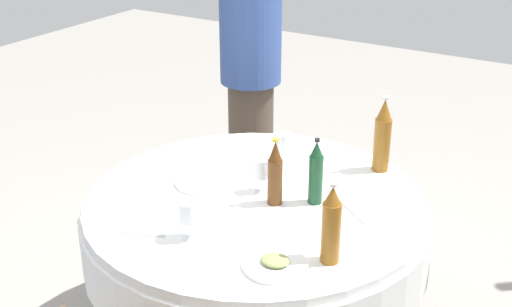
{
  "coord_description": "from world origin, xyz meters",
  "views": [
    {
      "loc": [
        1.25,
        -2.05,
        2.02
      ],
      "look_at": [
        0.0,
        0.0,
        0.94
      ],
      "focal_mm": 47.73,
      "sensor_mm": 36.0,
      "label": 1
    }
  ],
  "objects": [
    {
      "name": "wine_glass_inner",
      "position": [
        -0.05,
        -0.38,
        0.84
      ],
      "size": [
        0.08,
        0.08,
        0.15
      ],
      "color": "white",
      "rests_on": "dining_table"
    },
    {
      "name": "plate_east",
      "position": [
        0.31,
        -0.38,
        0.75
      ],
      "size": [
        0.22,
        0.22,
        0.04
      ],
      "color": "white",
      "rests_on": "dining_table"
    },
    {
      "name": "plate_left",
      "position": [
        -0.26,
        -0.0,
        0.75
      ],
      "size": [
        0.24,
        0.24,
        0.02
      ],
      "color": "white",
      "rests_on": "dining_table"
    },
    {
      "name": "person_south",
      "position": [
        -0.67,
        1.05,
        0.82
      ],
      "size": [
        0.34,
        0.34,
        1.56
      ],
      "rotation": [
        0.0,
        0.0,
        0.57
      ],
      "color": "#4C3F33",
      "rests_on": "ground_plane"
    },
    {
      "name": "knife_near",
      "position": [
        0.38,
        0.09,
        0.74
      ],
      "size": [
        0.16,
        0.12,
        0.0
      ],
      "primitive_type": "cube",
      "rotation": [
        0.0,
        0.0,
        2.52
      ],
      "color": "silver",
      "rests_on": "dining_table"
    },
    {
      "name": "wine_glass_mid",
      "position": [
        -0.06,
        0.31,
        0.85
      ],
      "size": [
        0.07,
        0.07,
        0.16
      ],
      "color": "white",
      "rests_on": "dining_table"
    },
    {
      "name": "knife_north",
      "position": [
        -0.21,
        -0.45,
        0.74
      ],
      "size": [
        0.17,
        0.08,
        0.0
      ],
      "primitive_type": "cube",
      "rotation": [
        0.0,
        0.0,
        0.36
      ],
      "color": "silver",
      "rests_on": "dining_table"
    },
    {
      "name": "bottle_amber_north",
      "position": [
        0.45,
        -0.25,
        0.88
      ],
      "size": [
        0.07,
        0.07,
        0.3
      ],
      "color": "#8C5619",
      "rests_on": "dining_table"
    },
    {
      "name": "dining_table",
      "position": [
        0.0,
        0.0,
        0.59
      ],
      "size": [
        1.39,
        1.39,
        0.74
      ],
      "color": "white",
      "rests_on": "ground_plane"
    },
    {
      "name": "bottle_brown_near",
      "position": [
        0.08,
        0.01,
        0.87
      ],
      "size": [
        0.06,
        0.06,
        0.28
      ],
      "color": "#593314",
      "rests_on": "dining_table"
    },
    {
      "name": "bottle_dark_green_right",
      "position": [
        0.21,
        0.09,
        0.87
      ],
      "size": [
        0.06,
        0.06,
        0.27
      ],
      "color": "#194728",
      "rests_on": "dining_table"
    },
    {
      "name": "bottle_amber_south",
      "position": [
        0.32,
        0.51,
        0.9
      ],
      "size": [
        0.07,
        0.07,
        0.34
      ],
      "color": "#8C5619",
      "rests_on": "dining_table"
    },
    {
      "name": "wine_glass_right",
      "position": [
        -0.01,
        0.06,
        0.83
      ],
      "size": [
        0.06,
        0.06,
        0.14
      ],
      "color": "white",
      "rests_on": "dining_table"
    }
  ]
}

